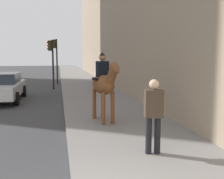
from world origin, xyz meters
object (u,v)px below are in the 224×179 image
Objects in this scene: mounted_horse_near at (104,83)px; traffic_light_far_curb at (56,54)px; pedestrian_greeting at (154,112)px; car_near_lane at (3,87)px; traffic_light_near_curb at (51,56)px.

traffic_light_far_curb is at bearing 175.87° from mounted_horse_near.
car_near_lane is (8.78, 4.92, -0.34)m from pedestrian_greeting.
pedestrian_greeting is 0.50× the size of traffic_light_near_curb.
traffic_light_near_curb is 0.93× the size of traffic_light_far_curb.
traffic_light_far_curb is at bearing 160.97° from car_near_lane.
car_near_lane is 5.17m from traffic_light_near_curb.
mounted_horse_near is at bearing -172.96° from traffic_light_far_curb.
pedestrian_greeting reaches higher than car_near_lane.
traffic_light_far_curb reaches higher than traffic_light_near_curb.
mounted_horse_near is at bearing -169.13° from traffic_light_near_curb.
car_near_lane is 8.40m from traffic_light_far_curb.
traffic_light_near_curb is at bearing 20.14° from pedestrian_greeting.
traffic_light_near_curb reaches higher than pedestrian_greeting.
car_near_lane is at bearing 161.14° from traffic_light_far_curb.
mounted_horse_near reaches higher than pedestrian_greeting.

